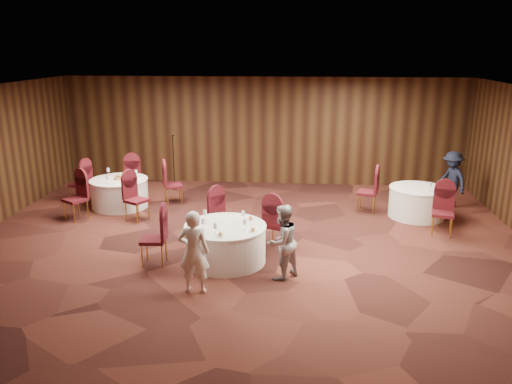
# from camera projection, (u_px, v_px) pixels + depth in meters

# --- Properties ---
(ground) EXTENTS (12.00, 12.00, 0.00)m
(ground) POSITION_uv_depth(u_px,v_px,m) (246.00, 244.00, 10.62)
(ground) COLOR black
(ground) RESTS_ON ground
(room_shell) EXTENTS (12.00, 12.00, 12.00)m
(room_shell) POSITION_uv_depth(u_px,v_px,m) (245.00, 154.00, 10.07)
(room_shell) COLOR silver
(room_shell) RESTS_ON ground
(table_main) EXTENTS (1.59, 1.59, 0.74)m
(table_main) POSITION_uv_depth(u_px,v_px,m) (226.00, 243.00, 9.67)
(table_main) COLOR white
(table_main) RESTS_ON ground
(table_left) EXTENTS (1.48, 1.48, 0.74)m
(table_left) POSITION_uv_depth(u_px,v_px,m) (120.00, 193.00, 12.99)
(table_left) COLOR white
(table_left) RESTS_ON ground
(table_right) EXTENTS (1.37, 1.37, 0.74)m
(table_right) POSITION_uv_depth(u_px,v_px,m) (417.00, 202.00, 12.23)
(table_right) COLOR white
(table_right) RESTS_ON ground
(chairs_main) EXTENTS (2.94, 2.12, 1.00)m
(chairs_main) POSITION_uv_depth(u_px,v_px,m) (215.00, 226.00, 10.25)
(chairs_main) COLOR #410D10
(chairs_main) RESTS_ON ground
(chairs_left) EXTENTS (3.17, 2.95, 1.00)m
(chairs_left) POSITION_uv_depth(u_px,v_px,m) (121.00, 188.00, 12.95)
(chairs_left) COLOR #410D10
(chairs_left) RESTS_ON ground
(chairs_right) EXTENTS (2.10, 2.17, 1.00)m
(chairs_right) POSITION_uv_depth(u_px,v_px,m) (403.00, 202.00, 11.81)
(chairs_right) COLOR #410D10
(chairs_right) RESTS_ON ground
(tabletop_main) EXTENTS (1.12, 1.08, 0.22)m
(tabletop_main) POSITION_uv_depth(u_px,v_px,m) (231.00, 223.00, 9.41)
(tabletop_main) COLOR silver
(tabletop_main) RESTS_ON table_main
(tabletop_left) EXTENTS (0.89, 0.88, 0.22)m
(tabletop_left) POSITION_uv_depth(u_px,v_px,m) (118.00, 176.00, 12.87)
(tabletop_left) COLOR silver
(tabletop_left) RESTS_ON table_left
(tabletop_right) EXTENTS (0.08, 0.08, 0.22)m
(tabletop_right) POSITION_uv_depth(u_px,v_px,m) (430.00, 185.00, 11.80)
(tabletop_right) COLOR silver
(tabletop_right) RESTS_ON table_right
(mic_stand) EXTENTS (0.24, 0.24, 1.60)m
(mic_stand) POSITION_uv_depth(u_px,v_px,m) (174.00, 173.00, 14.62)
(mic_stand) COLOR black
(mic_stand) RESTS_ON ground
(woman_a) EXTENTS (0.54, 0.35, 1.46)m
(woman_a) POSITION_uv_depth(u_px,v_px,m) (194.00, 252.00, 8.36)
(woman_a) COLOR white
(woman_a) RESTS_ON ground
(woman_b) EXTENTS (0.84, 0.85, 1.38)m
(woman_b) POSITION_uv_depth(u_px,v_px,m) (282.00, 242.00, 8.89)
(woman_b) COLOR #B0B0B5
(woman_b) RESTS_ON ground
(man_c) EXTENTS (0.89, 1.09, 1.47)m
(man_c) POSITION_uv_depth(u_px,v_px,m) (452.00, 179.00, 12.91)
(man_c) COLOR black
(man_c) RESTS_ON ground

